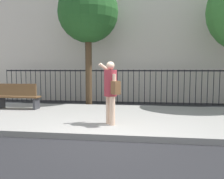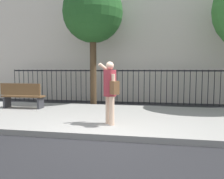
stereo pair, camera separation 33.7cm
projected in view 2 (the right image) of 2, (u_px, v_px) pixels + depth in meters
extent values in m
plane|color=black|center=(102.00, 141.00, 5.36)|extent=(60.00, 60.00, 0.00)
cube|color=gray|center=(117.00, 118.00, 7.51)|extent=(28.00, 4.40, 0.15)
cube|color=beige|center=(136.00, 6.00, 13.23)|extent=(28.00, 4.00, 10.27)
cube|color=black|center=(131.00, 71.00, 11.00)|extent=(12.00, 0.04, 0.06)
cylinder|color=black|center=(15.00, 85.00, 12.18)|extent=(0.03, 0.03, 1.60)
cylinder|color=black|center=(19.00, 85.00, 12.13)|extent=(0.03, 0.03, 1.60)
cylinder|color=black|center=(24.00, 85.00, 12.09)|extent=(0.03, 0.03, 1.60)
cylinder|color=black|center=(29.00, 85.00, 12.04)|extent=(0.03, 0.03, 1.60)
cylinder|color=black|center=(33.00, 85.00, 11.99)|extent=(0.03, 0.03, 1.60)
cylinder|color=black|center=(38.00, 85.00, 11.94)|extent=(0.03, 0.03, 1.60)
cylinder|color=black|center=(42.00, 85.00, 11.90)|extent=(0.03, 0.03, 1.60)
cylinder|color=black|center=(47.00, 86.00, 11.85)|extent=(0.03, 0.03, 1.60)
cylinder|color=black|center=(52.00, 86.00, 11.80)|extent=(0.03, 0.03, 1.60)
cylinder|color=black|center=(57.00, 86.00, 11.75)|extent=(0.03, 0.03, 1.60)
cylinder|color=black|center=(61.00, 86.00, 11.71)|extent=(0.03, 0.03, 1.60)
cylinder|color=black|center=(66.00, 86.00, 11.66)|extent=(0.03, 0.03, 1.60)
cylinder|color=black|center=(71.00, 86.00, 11.61)|extent=(0.03, 0.03, 1.60)
cylinder|color=black|center=(76.00, 86.00, 11.56)|extent=(0.03, 0.03, 1.60)
cylinder|color=black|center=(81.00, 86.00, 11.52)|extent=(0.03, 0.03, 1.60)
cylinder|color=black|center=(86.00, 86.00, 11.47)|extent=(0.03, 0.03, 1.60)
cylinder|color=black|center=(91.00, 86.00, 11.42)|extent=(0.03, 0.03, 1.60)
cylinder|color=black|center=(96.00, 86.00, 11.37)|extent=(0.03, 0.03, 1.60)
cylinder|color=black|center=(101.00, 86.00, 11.32)|extent=(0.03, 0.03, 1.60)
cylinder|color=black|center=(107.00, 86.00, 11.28)|extent=(0.03, 0.03, 1.60)
cylinder|color=black|center=(112.00, 86.00, 11.23)|extent=(0.03, 0.03, 1.60)
cylinder|color=black|center=(117.00, 87.00, 11.18)|extent=(0.03, 0.03, 1.60)
cylinder|color=black|center=(122.00, 87.00, 11.13)|extent=(0.03, 0.03, 1.60)
cylinder|color=black|center=(128.00, 87.00, 11.09)|extent=(0.03, 0.03, 1.60)
cylinder|color=black|center=(133.00, 87.00, 11.04)|extent=(0.03, 0.03, 1.60)
cylinder|color=black|center=(139.00, 87.00, 10.99)|extent=(0.03, 0.03, 1.60)
cylinder|color=black|center=(144.00, 87.00, 10.94)|extent=(0.03, 0.03, 1.60)
cylinder|color=black|center=(150.00, 87.00, 10.90)|extent=(0.03, 0.03, 1.60)
cylinder|color=black|center=(155.00, 87.00, 10.85)|extent=(0.03, 0.03, 1.60)
cylinder|color=black|center=(161.00, 87.00, 10.80)|extent=(0.03, 0.03, 1.60)
cylinder|color=black|center=(167.00, 87.00, 10.75)|extent=(0.03, 0.03, 1.60)
cylinder|color=black|center=(172.00, 87.00, 10.71)|extent=(0.03, 0.03, 1.60)
cylinder|color=black|center=(178.00, 87.00, 10.66)|extent=(0.03, 0.03, 1.60)
cylinder|color=black|center=(184.00, 87.00, 10.61)|extent=(0.03, 0.03, 1.60)
cylinder|color=black|center=(190.00, 88.00, 10.56)|extent=(0.03, 0.03, 1.60)
cylinder|color=black|center=(196.00, 88.00, 10.51)|extent=(0.03, 0.03, 1.60)
cylinder|color=black|center=(202.00, 88.00, 10.47)|extent=(0.03, 0.03, 1.60)
cylinder|color=black|center=(208.00, 88.00, 10.42)|extent=(0.03, 0.03, 1.60)
cylinder|color=black|center=(214.00, 88.00, 10.37)|extent=(0.03, 0.03, 1.60)
cylinder|color=black|center=(220.00, 88.00, 10.32)|extent=(0.03, 0.03, 1.60)
cylinder|color=beige|center=(108.00, 110.00, 6.40)|extent=(0.15, 0.15, 0.76)
cylinder|color=beige|center=(112.00, 111.00, 6.22)|extent=(0.15, 0.15, 0.76)
cylinder|color=#992D38|center=(110.00, 83.00, 6.25)|extent=(0.48, 0.48, 0.70)
sphere|color=beige|center=(110.00, 66.00, 6.21)|extent=(0.22, 0.22, 0.22)
cylinder|color=beige|center=(107.00, 70.00, 6.40)|extent=(0.44, 0.37, 0.38)
cylinder|color=beige|center=(113.00, 84.00, 6.07)|extent=(0.09, 0.09, 0.53)
cube|color=black|center=(109.00, 67.00, 6.37)|extent=(0.05, 0.06, 0.15)
cube|color=brown|center=(114.00, 88.00, 6.02)|extent=(0.30, 0.32, 0.34)
cube|color=brown|center=(23.00, 96.00, 8.95)|extent=(1.60, 0.45, 0.05)
cube|color=brown|center=(20.00, 89.00, 8.74)|extent=(1.60, 0.06, 0.44)
cube|color=#333338|center=(7.00, 102.00, 9.11)|extent=(0.08, 0.41, 0.40)
cube|color=#333338|center=(41.00, 103.00, 8.85)|extent=(0.08, 0.41, 0.40)
cylinder|color=#4C3823|center=(93.00, 68.00, 10.34)|extent=(0.29, 0.29, 3.35)
sphere|color=#235623|center=(93.00, 12.00, 10.13)|extent=(2.60, 2.60, 2.60)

